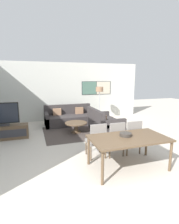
% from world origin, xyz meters
% --- Properties ---
extents(ground_plane, '(24.00, 24.00, 0.00)m').
position_xyz_m(ground_plane, '(0.00, 0.00, 0.00)').
color(ground_plane, beige).
extents(wall_back, '(7.53, 0.09, 2.80)m').
position_xyz_m(wall_back, '(0.04, 6.12, 1.40)').
color(wall_back, silver).
rests_on(wall_back, ground_plane).
extents(area_rug, '(2.41, 2.14, 0.01)m').
position_xyz_m(area_rug, '(-0.19, 3.80, 0.00)').
color(area_rug, '#473D38').
rests_on(area_rug, ground_plane).
extents(tv_console, '(1.55, 0.44, 0.48)m').
position_xyz_m(tv_console, '(-2.69, 3.83, 0.24)').
color(tv_console, brown).
rests_on(tv_console, ground_plane).
extents(television, '(1.01, 0.20, 0.78)m').
position_xyz_m(television, '(-2.69, 3.84, 0.86)').
color(television, '#2D2D33').
rests_on(television, tv_console).
extents(sofa_main, '(2.15, 0.99, 0.86)m').
position_xyz_m(sofa_main, '(-0.19, 5.09, 0.27)').
color(sofa_main, '#383333').
rests_on(sofa_main, ground_plane).
extents(sofa_side, '(0.99, 1.63, 0.86)m').
position_xyz_m(sofa_side, '(0.91, 3.76, 0.27)').
color(sofa_side, '#383333').
rests_on(sofa_side, ground_plane).
extents(coffee_table, '(0.85, 0.85, 0.39)m').
position_xyz_m(coffee_table, '(-0.19, 3.80, 0.29)').
color(coffee_table, brown).
rests_on(coffee_table, ground_plane).
extents(dining_table, '(1.75, 0.99, 0.74)m').
position_xyz_m(dining_table, '(0.30, 0.81, 0.67)').
color(dining_table, brown).
rests_on(dining_table, ground_plane).
extents(dining_chair_left, '(0.46, 0.46, 0.94)m').
position_xyz_m(dining_chair_left, '(-0.21, 1.52, 0.51)').
color(dining_chair_left, gray).
rests_on(dining_chair_left, ground_plane).
extents(dining_chair_centre, '(0.46, 0.46, 0.94)m').
position_xyz_m(dining_chair_centre, '(0.30, 1.48, 0.51)').
color(dining_chair_centre, gray).
rests_on(dining_chair_centre, ground_plane).
extents(dining_chair_right, '(0.46, 0.46, 0.94)m').
position_xyz_m(dining_chair_right, '(0.80, 1.48, 0.51)').
color(dining_chair_right, gray).
rests_on(dining_chair_right, ground_plane).
extents(fruit_bowl, '(0.28, 0.28, 0.08)m').
position_xyz_m(fruit_bowl, '(0.27, 0.91, 0.78)').
color(fruit_bowl, '#332D28').
rests_on(fruit_bowl, dining_table).
extents(floor_lamp, '(0.34, 0.34, 1.65)m').
position_xyz_m(floor_lamp, '(1.28, 5.13, 1.41)').
color(floor_lamp, '#2D2D33').
rests_on(floor_lamp, ground_plane).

